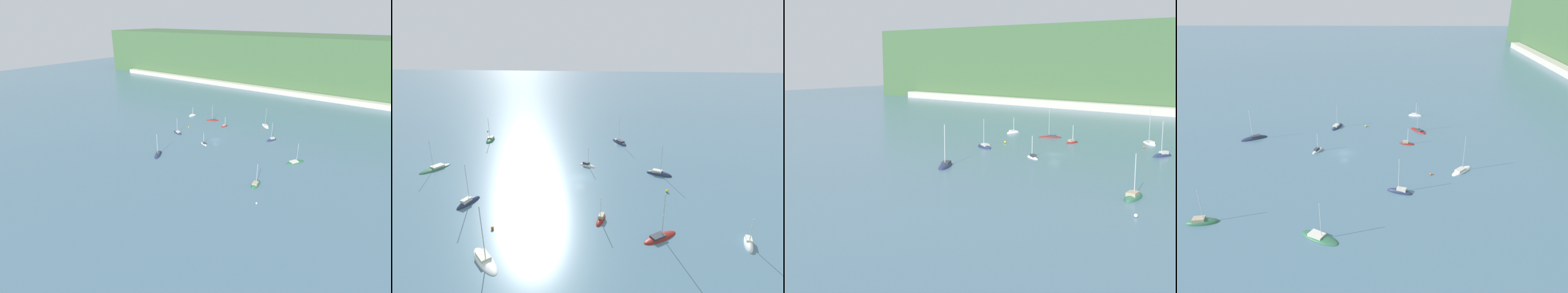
{
  "view_description": "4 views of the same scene",
  "coord_description": "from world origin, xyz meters",
  "views": [
    {
      "loc": [
        74.14,
        -116.59,
        55.49
      ],
      "look_at": [
        0.69,
        -17.38,
        2.51
      ],
      "focal_mm": 28.0,
      "sensor_mm": 36.0,
      "label": 1
    },
    {
      "loc": [
        -9.11,
        70.96,
        33.15
      ],
      "look_at": [
        -0.71,
        -15.1,
        3.37
      ],
      "focal_mm": 28.0,
      "sensor_mm": 36.0,
      "label": 2
    },
    {
      "loc": [
        76.87,
        -117.4,
        25.24
      ],
      "look_at": [
        -11.03,
        -16.85,
        2.98
      ],
      "focal_mm": 50.0,
      "sensor_mm": 36.0,
      "label": 3
    },
    {
      "loc": [
        102.51,
        9.56,
        49.02
      ],
      "look_at": [
        -1.9,
        8.49,
        1.28
      ],
      "focal_mm": 35.0,
      "sensor_mm": 36.0,
      "label": 4
    }
  ],
  "objects": [
    {
      "name": "sailboat_1",
      "position": [
        -32.46,
        24.23,
        0.07
      ],
      "size": [
        2.5,
        5.23,
        6.11
      ],
      "rotation": [
        0.0,
        0.0,
        1.33
      ],
      "color": "white",
      "rests_on": "ground_plane"
    },
    {
      "name": "sailboat_3",
      "position": [
        -6.62,
        19.18,
        0.13
      ],
      "size": [
        2.31,
        4.97,
        5.85
      ],
      "rotation": [
        0.0,
        0.0,
        1.35
      ],
      "color": "maroon",
      "rests_on": "ground_plane"
    },
    {
      "name": "sailboat_8",
      "position": [
        -10.27,
        -29.92,
        0.07
      ],
      "size": [
        6.23,
        8.59,
        10.84
      ],
      "rotation": [
        0.0,
        0.0,
        5.23
      ],
      "color": "#232D4C",
      "rests_on": "ground_plane"
    },
    {
      "name": "ground_plane",
      "position": [
        0.0,
        0.0,
        0.0
      ],
      "size": [
        600.0,
        600.0,
        0.0
      ],
      "primitive_type": "plane",
      "color": "slate"
    },
    {
      "name": "mooring_buoy_2",
      "position": [
        40.79,
        -38.69,
        0.31
      ],
      "size": [
        0.62,
        0.62,
        0.62
      ],
      "color": "white",
      "rests_on": "ground_plane"
    },
    {
      "name": "sailboat_2",
      "position": [
        22.32,
        15.41,
        0.13
      ],
      "size": [
        3.84,
        6.55,
        9.99
      ],
      "rotation": [
        0.0,
        0.0,
        4.35
      ],
      "color": "#232D4C",
      "rests_on": "ground_plane"
    },
    {
      "name": "mooring_buoy_1",
      "position": [
        -21.25,
        5.99,
        0.33
      ],
      "size": [
        0.67,
        0.67,
        0.67
      ],
      "color": "yellow",
      "rests_on": "ground_plane"
    },
    {
      "name": "sailboat_0",
      "position": [
        40.16,
        -1.83,
        0.08
      ],
      "size": [
        7.02,
        9.34,
        9.02
      ],
      "rotation": [
        0.0,
        0.0,
        1.07
      ],
      "color": "#2D6647",
      "rests_on": "ground_plane"
    },
    {
      "name": "mooring_buoy_0",
      "position": [
        13.35,
        24.21,
        0.29
      ],
      "size": [
        0.58,
        0.58,
        0.58
      ],
      "color": "orange",
      "rests_on": "ground_plane"
    },
    {
      "name": "sailboat_6",
      "position": [
        -1.24,
        -8.12,
        0.13
      ],
      "size": [
        5.15,
        3.49,
        6.17
      ],
      "rotation": [
        0.0,
        0.0,
        2.68
      ],
      "color": "white",
      "rests_on": "ground_plane"
    },
    {
      "name": "sailboat_4",
      "position": [
        -17.44,
        23.88,
        0.09
      ],
      "size": [
        7.17,
        6.01,
        9.28
      ],
      "rotation": [
        0.0,
        0.0,
        3.77
      ],
      "color": "maroon",
      "rests_on": "ground_plane"
    },
    {
      "name": "sailboat_7",
      "position": [
        35.18,
        -27.85,
        0.1
      ],
      "size": [
        3.37,
        7.28,
        9.08
      ],
      "rotation": [
        0.0,
        0.0,
        1.7
      ],
      "color": "#2D6647",
      "rests_on": "ground_plane"
    },
    {
      "name": "sailboat_5",
      "position": [
        11.15,
        32.74,
        0.11
      ],
      "size": [
        7.42,
        7.48,
        10.7
      ],
      "rotation": [
        0.0,
        0.0,
        2.35
      ],
      "color": "white",
      "rests_on": "ground_plane"
    },
    {
      "name": "sailboat_9",
      "position": [
        -20.64,
        -4.07,
        0.09
      ],
      "size": [
        7.08,
        4.53,
        8.95
      ],
      "rotation": [
        0.0,
        0.0,
        2.76
      ],
      "color": "#232D4C",
      "rests_on": "ground_plane"
    }
  ]
}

